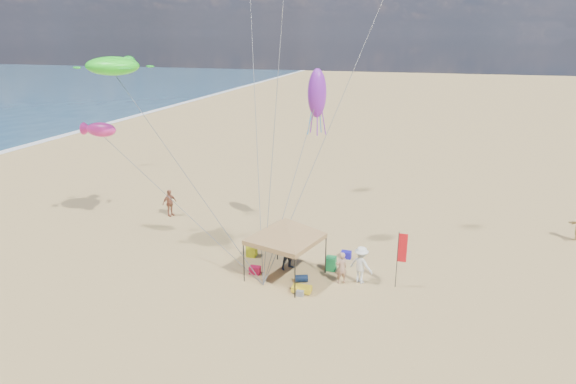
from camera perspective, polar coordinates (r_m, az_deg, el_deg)
name	(u,v)px	position (r m, az deg, el deg)	size (l,w,h in m)	color
ground	(270,292)	(23.48, -2.11, -11.52)	(280.00, 280.00, 0.00)	tan
canopy_tent	(285,220)	(23.57, -0.30, -3.29)	(5.63, 5.63, 3.62)	black
feather_flag	(401,251)	(23.62, 12.95, -6.67)	(0.43, 0.04, 2.82)	black
cooler_red	(255,270)	(25.11, -3.84, -9.00)	(0.54, 0.38, 0.38)	#B20E35
cooler_blue	(346,255)	(26.86, 6.74, -7.21)	(0.54, 0.38, 0.38)	#1913A0
bag_navy	(302,278)	(24.30, 1.58, -9.95)	(0.36, 0.36, 0.60)	#0B1A34
bag_orange	(280,242)	(28.26, -0.89, -5.79)	(0.36, 0.36, 0.60)	#E5430C
chair_green	(331,263)	(25.46, 4.99, -8.22)	(0.50, 0.50, 0.70)	#177F3B
chair_yellow	(252,250)	(26.90, -4.21, -6.71)	(0.50, 0.50, 0.70)	#C2CD16
crate_grey	(300,293)	(23.15, 1.43, -11.57)	(0.34, 0.30, 0.28)	gray
beach_cart	(302,289)	(23.36, 1.60, -11.12)	(0.90, 0.50, 0.24)	yellow
person_near_a	(341,268)	(24.06, 6.18, -8.69)	(0.59, 0.38, 1.60)	tan
person_near_b	(290,252)	(25.21, 0.23, -6.90)	(0.93, 0.72, 1.91)	#353D49
person_near_c	(361,265)	(24.17, 8.44, -8.32)	(1.20, 0.69, 1.86)	silver
person_far_a	(170,203)	(33.33, -13.53, -1.22)	(1.05, 0.44, 1.80)	#945339
turtle_kite	(112,66)	(27.84, -19.63, 13.56)	(2.86, 2.29, 0.95)	#29FB23
fish_kite	(101,130)	(30.65, -20.78, 6.75)	(1.88, 0.94, 0.83)	#F12A93
squid_kite	(317,93)	(26.68, 3.38, 11.33)	(0.99, 0.99, 2.58)	purple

